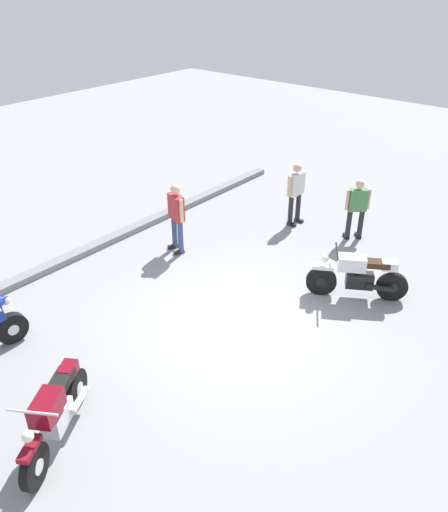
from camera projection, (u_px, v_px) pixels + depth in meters
name	position (u px, v px, depth m)	size (l,w,h in m)	color
ground_plane	(238.00, 324.00, 10.02)	(40.00, 40.00, 0.00)	gray
curb_edge	(92.00, 248.00, 12.54)	(14.00, 0.30, 0.15)	gray
motorcycle_maroon_cruiser	(55.00, 414.00, 7.33)	(1.83, 1.22, 1.09)	black
motorcycle_silver_cruiser	(358.00, 276.00, 10.56)	(1.20, 1.84, 1.09)	black
person_in_green_shirt	(357.00, 206.00, 12.68)	(0.54, 0.53, 1.60)	#262628
person_in_red_shirt	(176.00, 214.00, 12.09)	(0.44, 0.65, 1.72)	#384772
person_in_white_shirt	(296.00, 190.00, 13.42)	(0.66, 0.33, 1.69)	#262628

